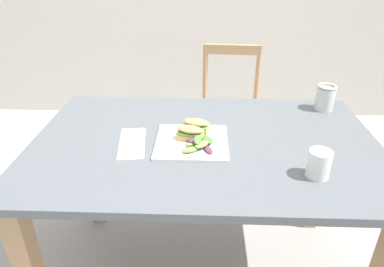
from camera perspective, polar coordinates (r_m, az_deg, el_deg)
name	(u,v)px	position (r m, az deg, el deg)	size (l,w,h in m)	color
dining_table	(204,166)	(1.42, 2.04, -5.35)	(1.35, 0.86, 0.74)	#51565B
chair_wooden_far	(229,115)	(2.26, 6.13, 3.03)	(0.43, 0.43, 0.87)	tan
plate_lunch	(192,142)	(1.33, -0.07, -1.38)	(0.27, 0.27, 0.01)	white
sandwich_half_front	(190,133)	(1.33, -0.31, 0.12)	(0.11, 0.09, 0.06)	tan
sandwich_half_back	(196,126)	(1.38, 0.69, 1.30)	(0.11, 0.09, 0.06)	tan
salad_mixed_greens	(200,142)	(1.29, 1.25, -1.45)	(0.13, 0.14, 0.03)	#4C2338
napkin_folded	(132,143)	(1.35, -9.81, -1.56)	(0.10, 0.24, 0.00)	silver
fork_on_napkin	(132,140)	(1.36, -9.78, -1.07)	(0.04, 0.19, 0.00)	silver
mason_jar_iced_tea	(325,99)	(1.71, 20.99, 5.36)	(0.09, 0.09, 0.12)	#995623
cup_extra_side	(319,164)	(1.20, 20.11, -4.72)	(0.07, 0.07, 0.09)	white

